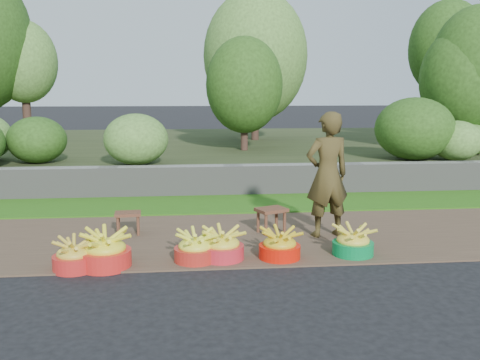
{
  "coord_description": "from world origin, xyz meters",
  "views": [
    {
      "loc": [
        -0.85,
        -5.44,
        1.89
      ],
      "look_at": [
        -0.16,
        1.3,
        0.75
      ],
      "focal_mm": 40.0,
      "sensor_mm": 36.0,
      "label": 1
    }
  ],
  "objects": [
    {
      "name": "ground_plane",
      "position": [
        0.0,
        0.0,
        0.0
      ],
      "size": [
        120.0,
        120.0,
        0.0
      ],
      "primitive_type": "plane",
      "color": "black",
      "rests_on": "ground"
    },
    {
      "name": "dirt_shoulder",
      "position": [
        0.0,
        1.25,
        0.01
      ],
      "size": [
        80.0,
        2.5,
        0.02
      ],
      "primitive_type": "cube",
      "color": "#4F3C2C",
      "rests_on": "ground"
    },
    {
      "name": "grass_verge",
      "position": [
        0.0,
        3.25,
        0.02
      ],
      "size": [
        80.0,
        1.5,
        0.04
      ],
      "primitive_type": "cube",
      "color": "#2C6514",
      "rests_on": "ground"
    },
    {
      "name": "retaining_wall",
      "position": [
        0.0,
        4.1,
        0.28
      ],
      "size": [
        80.0,
        0.35,
        0.55
      ],
      "primitive_type": "cube",
      "color": "gray",
      "rests_on": "ground"
    },
    {
      "name": "earth_bank",
      "position": [
        0.0,
        9.0,
        0.25
      ],
      "size": [
        80.0,
        10.0,
        0.5
      ],
      "primitive_type": "cube",
      "color": "#2F391C",
      "rests_on": "ground"
    },
    {
      "name": "vegetation",
      "position": [
        1.4,
        8.58,
        2.73
      ],
      "size": [
        29.71,
        8.08,
        4.75
      ],
      "color": "#39261D",
      "rests_on": "earth_bank"
    },
    {
      "name": "basin_a",
      "position": [
        -2.05,
        0.16,
        0.15
      ],
      "size": [
        0.46,
        0.46,
        0.34
      ],
      "color": "red",
      "rests_on": "ground"
    },
    {
      "name": "basin_b",
      "position": [
        -1.73,
        0.21,
        0.18
      ],
      "size": [
        0.55,
        0.55,
        0.41
      ],
      "color": "red",
      "rests_on": "ground"
    },
    {
      "name": "basin_c",
      "position": [
        -0.76,
        0.29,
        0.16
      ],
      "size": [
        0.47,
        0.47,
        0.35
      ],
      "color": "#B1241B",
      "rests_on": "ground"
    },
    {
      "name": "basin_d",
      "position": [
        -0.46,
        0.33,
        0.17
      ],
      "size": [
        0.49,
        0.49,
        0.37
      ],
      "color": "red",
      "rests_on": "ground"
    },
    {
      "name": "basin_e",
      "position": [
        0.19,
        0.3,
        0.16
      ],
      "size": [
        0.47,
        0.47,
        0.35
      ],
      "color": "red",
      "rests_on": "ground"
    },
    {
      "name": "basin_f",
      "position": [
        1.05,
        0.33,
        0.16
      ],
      "size": [
        0.47,
        0.47,
        0.35
      ],
      "color": "#027837",
      "rests_on": "ground"
    },
    {
      "name": "stool_left",
      "position": [
        -1.62,
        1.49,
        0.26
      ],
      "size": [
        0.35,
        0.28,
        0.3
      ],
      "rotation": [
        0.0,
        0.0,
        0.07
      ],
      "color": "#573220",
      "rests_on": "dirt_shoulder"
    },
    {
      "name": "stool_right",
      "position": [
        0.26,
        1.38,
        0.28
      ],
      "size": [
        0.46,
        0.41,
        0.33
      ],
      "rotation": [
        0.0,
        0.0,
        0.4
      ],
      "color": "#573220",
      "rests_on": "dirt_shoulder"
    },
    {
      "name": "vendor_woman",
      "position": [
        0.95,
        1.15,
        0.82
      ],
      "size": [
        0.65,
        0.49,
        1.61
      ],
      "primitive_type": "imported",
      "rotation": [
        0.0,
        0.0,
        3.33
      ],
      "color": "black",
      "rests_on": "dirt_shoulder"
    }
  ]
}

